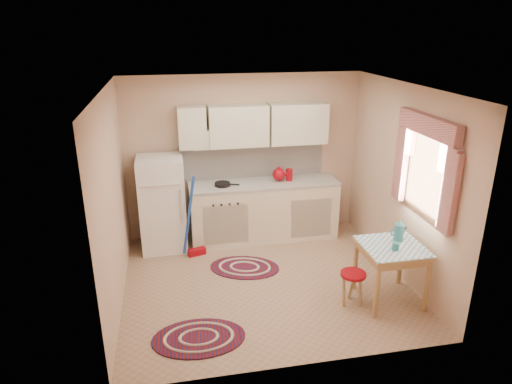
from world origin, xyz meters
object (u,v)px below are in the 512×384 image
base_cabinets (264,211)px  table (390,273)px  fridge (163,204)px  stool (352,288)px

base_cabinets → table: bearing=-60.5°
fridge → stool: size_ratio=3.33×
base_cabinets → stool: base_cabinets is taller
base_cabinets → table: (1.13, -1.99, -0.08)m
stool → table: bearing=0.6°
table → base_cabinets: bearing=119.5°
fridge → table: (2.65, -1.94, -0.34)m
fridge → base_cabinets: (1.53, 0.05, -0.26)m
table → fridge: bearing=143.8°
base_cabinets → stool: (0.66, -2.00, -0.23)m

